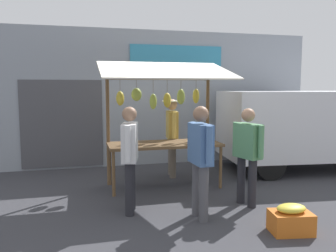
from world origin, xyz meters
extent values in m
plane|color=#38383D|center=(0.00, 0.00, 0.00)|extent=(40.00, 40.00, 0.00)
cube|color=#8C939E|center=(0.00, -2.20, 1.70)|extent=(9.00, 0.25, 3.40)
cube|color=teal|center=(-0.84, -2.06, 2.75)|extent=(2.40, 0.06, 0.56)
cube|color=#47474C|center=(2.01, -2.07, 1.10)|extent=(1.90, 0.04, 2.10)
cube|color=brown|center=(0.00, 0.00, 0.85)|extent=(2.20, 0.90, 0.05)
cylinder|color=brown|center=(1.04, 0.39, 0.41)|extent=(0.06, 0.06, 0.83)
cylinder|color=brown|center=(-1.04, 0.39, 0.41)|extent=(0.06, 0.06, 0.83)
cylinder|color=brown|center=(1.04, -0.39, 0.41)|extent=(0.06, 0.06, 0.83)
cylinder|color=brown|center=(-1.04, -0.39, 0.41)|extent=(0.06, 0.06, 0.83)
cylinder|color=brown|center=(1.06, -0.40, 1.18)|extent=(0.07, 0.07, 2.35)
cylinder|color=brown|center=(-1.06, -0.40, 1.18)|extent=(0.07, 0.07, 2.35)
cylinder|color=brown|center=(0.00, -0.40, 2.15)|extent=(2.12, 0.06, 0.06)
cube|color=beige|center=(0.00, 0.15, 2.30)|extent=(2.50, 1.46, 0.39)
cylinder|color=brown|center=(-0.79, -0.38, 2.05)|extent=(0.01, 0.01, 0.20)
ellipsoid|color=yellow|center=(-0.79, -0.38, 1.79)|extent=(0.15, 0.18, 0.31)
cylinder|color=brown|center=(-0.45, -0.35, 2.04)|extent=(0.01, 0.01, 0.21)
ellipsoid|color=#B2CC4C|center=(-0.45, -0.35, 1.78)|extent=(0.23, 0.21, 0.32)
cylinder|color=brown|center=(-0.16, -0.39, 2.01)|extent=(0.01, 0.01, 0.29)
ellipsoid|color=yellow|center=(-0.16, -0.39, 1.71)|extent=(0.23, 0.24, 0.31)
cylinder|color=brown|center=(0.13, -0.42, 2.00)|extent=(0.01, 0.01, 0.31)
ellipsoid|color=#B2CC4C|center=(0.13, -0.42, 1.68)|extent=(0.17, 0.15, 0.32)
cylinder|color=brown|center=(0.48, -0.37, 2.05)|extent=(0.01, 0.01, 0.19)
ellipsoid|color=#B2CC4C|center=(0.48, -0.37, 1.83)|extent=(0.21, 0.17, 0.26)
cylinder|color=brown|center=(0.81, -0.38, 2.02)|extent=(0.01, 0.01, 0.25)
ellipsoid|color=yellow|center=(0.81, -0.38, 1.75)|extent=(0.20, 0.23, 0.29)
sphere|color=#729E4C|center=(-0.52, 0.25, 0.98)|extent=(0.20, 0.20, 0.20)
ellipsoid|color=gold|center=(-0.90, -0.21, 0.93)|extent=(0.21, 0.22, 0.10)
cylinder|color=#726656|center=(-0.38, -0.89, 0.43)|extent=(0.14, 0.14, 0.85)
cylinder|color=#726656|center=(-0.34, -0.61, 0.43)|extent=(0.14, 0.14, 0.85)
cube|color=gold|center=(-0.36, -0.75, 1.15)|extent=(0.29, 0.54, 0.60)
cylinder|color=gold|center=(-0.41, -1.06, 1.18)|extent=(0.09, 0.09, 0.55)
cylinder|color=gold|center=(-0.32, -0.44, 1.18)|extent=(0.09, 0.09, 0.55)
sphere|color=tan|center=(-0.36, -0.75, 1.60)|extent=(0.23, 0.23, 0.23)
cylinder|color=beige|center=(-0.36, -0.75, 1.67)|extent=(0.44, 0.44, 0.02)
cylinder|color=#4C4C51|center=(-0.12, 1.92, 0.42)|extent=(0.14, 0.14, 0.84)
cylinder|color=#4C4C51|center=(-0.11, 1.64, 0.42)|extent=(0.14, 0.14, 0.84)
cube|color=#476B9E|center=(-0.11, 1.78, 1.14)|extent=(0.24, 0.52, 0.60)
cylinder|color=#476B9E|center=(-0.13, 2.10, 1.17)|extent=(0.09, 0.09, 0.55)
cylinder|color=#476B9E|center=(-0.10, 1.47, 1.17)|extent=(0.09, 0.09, 0.55)
sphere|color=#8C664C|center=(-0.11, 1.78, 1.59)|extent=(0.23, 0.23, 0.23)
cylinder|color=#232328|center=(0.90, 1.40, 0.42)|extent=(0.14, 0.14, 0.83)
cylinder|color=#232328|center=(0.83, 1.14, 0.42)|extent=(0.14, 0.14, 0.83)
cube|color=silver|center=(0.87, 1.27, 1.13)|extent=(0.33, 0.54, 0.59)
cylinder|color=silver|center=(0.94, 1.57, 1.15)|extent=(0.09, 0.09, 0.54)
cylinder|color=silver|center=(0.79, 0.97, 1.15)|extent=(0.09, 0.09, 0.54)
sphere|color=#8C664C|center=(0.87, 1.27, 1.56)|extent=(0.23, 0.23, 0.23)
cylinder|color=#232328|center=(-1.11, 1.54, 0.40)|extent=(0.14, 0.14, 0.81)
cylinder|color=#232328|center=(-1.04, 1.28, 0.40)|extent=(0.14, 0.14, 0.81)
cube|color=#518C5B|center=(-1.07, 1.41, 1.09)|extent=(0.34, 0.53, 0.57)
cylinder|color=#518C5B|center=(-1.15, 1.71, 1.12)|extent=(0.09, 0.09, 0.53)
cylinder|color=#518C5B|center=(-0.99, 1.12, 1.12)|extent=(0.09, 0.09, 0.53)
sphere|color=#A87A5B|center=(-1.07, 1.41, 1.52)|extent=(0.22, 0.22, 0.22)
cube|color=silver|center=(-3.89, -0.58, 1.10)|extent=(4.57, 2.31, 1.55)
cube|color=black|center=(-2.57, -0.72, 1.38)|extent=(1.59, 1.95, 0.68)
cylinder|color=black|center=(-2.31, 0.09, 0.33)|extent=(0.68, 0.25, 0.66)
cylinder|color=black|center=(-2.49, -1.56, 0.33)|extent=(0.68, 0.25, 0.66)
cube|color=#D1661E|center=(-1.13, 2.60, 0.15)|extent=(0.60, 0.47, 0.29)
ellipsoid|color=yellow|center=(-1.13, 2.60, 0.34)|extent=(0.41, 0.29, 0.12)
camera|label=1|loc=(1.63, 6.58, 1.98)|focal=37.18mm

